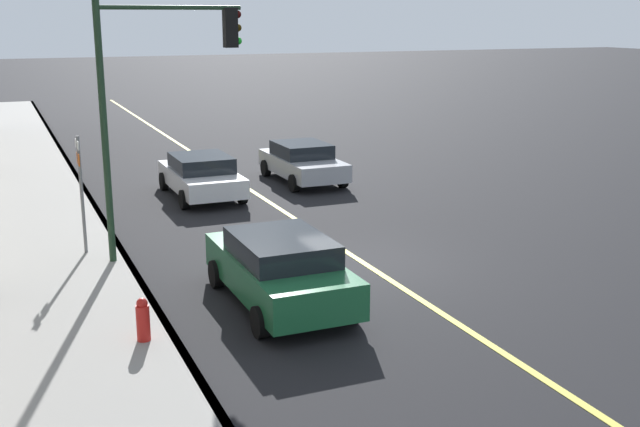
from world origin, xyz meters
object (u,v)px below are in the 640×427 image
object	(u,v)px
traffic_light_mast	(155,85)
fire_hydrant	(143,323)
car_white	(201,175)
street_sign_post	(81,188)
car_green	(280,268)
car_silver	(303,162)

from	to	relation	value
traffic_light_mast	fire_hydrant	bearing A→B (deg)	164.27
car_white	street_sign_post	bearing A→B (deg)	141.49
car_green	street_sign_post	xyz separation A→B (m)	(4.74, 3.27, 0.98)
car_silver	traffic_light_mast	size ratio (longest dim) A/B	0.70
street_sign_post	fire_hydrant	size ratio (longest dim) A/B	3.18
street_sign_post	fire_hydrant	bearing A→B (deg)	-177.01
car_silver	street_sign_post	xyz separation A→B (m)	(-6.30, 8.17, 1.04)
car_green	traffic_light_mast	world-z (taller)	traffic_light_mast
traffic_light_mast	street_sign_post	distance (m)	3.10
traffic_light_mast	street_sign_post	world-z (taller)	traffic_light_mast
car_silver	street_sign_post	distance (m)	10.37
car_white	street_sign_post	xyz separation A→B (m)	(-5.36, 4.27, 1.04)
car_white	car_silver	size ratio (longest dim) A/B	1.02
car_silver	street_sign_post	size ratio (longest dim) A/B	1.45
car_green	fire_hydrant	size ratio (longest dim) A/B	4.75
street_sign_post	car_white	bearing A→B (deg)	-38.51
car_white	fire_hydrant	size ratio (longest dim) A/B	4.71
car_white	traffic_light_mast	distance (m)	7.64
car_white	car_silver	distance (m)	4.01
traffic_light_mast	fire_hydrant	size ratio (longest dim) A/B	6.58
car_white	car_green	bearing A→B (deg)	174.34
fire_hydrant	traffic_light_mast	bearing A→B (deg)	-15.73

